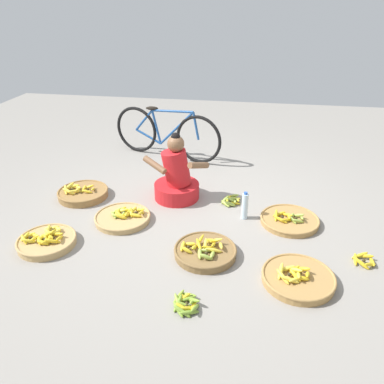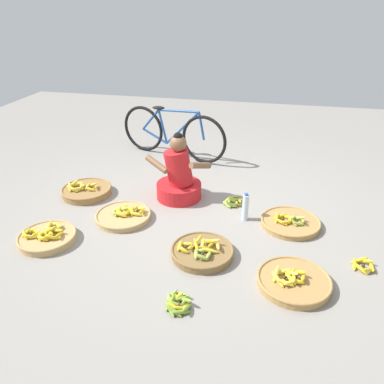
# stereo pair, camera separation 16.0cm
# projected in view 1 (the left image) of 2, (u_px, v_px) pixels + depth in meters

# --- Properties ---
(ground_plane) EXTENTS (10.00, 10.00, 0.00)m
(ground_plane) POSITION_uv_depth(u_px,v_px,m) (195.00, 212.00, 4.15)
(ground_plane) COLOR gray
(vendor_woman_front) EXTENTS (0.74, 0.52, 0.79)m
(vendor_woman_front) POSITION_uv_depth(u_px,v_px,m) (177.00, 178.00, 4.33)
(vendor_woman_front) COLOR red
(vendor_woman_front) RESTS_ON ground
(bicycle_leaning) EXTENTS (1.65, 0.52, 0.73)m
(bicycle_leaning) POSITION_uv_depth(u_px,v_px,m) (166.00, 133.00, 5.42)
(bicycle_leaning) COLOR black
(bicycle_leaning) RESTS_ON ground
(banana_basket_back_left) EXTENTS (0.60, 0.60, 0.15)m
(banana_basket_back_left) POSITION_uv_depth(u_px,v_px,m) (298.00, 278.00, 3.11)
(banana_basket_back_left) COLOR #A87F47
(banana_basket_back_left) RESTS_ON ground
(banana_basket_mid_right) EXTENTS (0.55, 0.55, 0.14)m
(banana_basket_mid_right) POSITION_uv_depth(u_px,v_px,m) (47.00, 241.00, 3.58)
(banana_basket_mid_right) COLOR tan
(banana_basket_mid_right) RESTS_ON ground
(banana_basket_near_vendor) EXTENTS (0.57, 0.57, 0.15)m
(banana_basket_near_vendor) POSITION_uv_depth(u_px,v_px,m) (205.00, 251.00, 3.43)
(banana_basket_near_vendor) COLOR brown
(banana_basket_near_vendor) RESTS_ON ground
(banana_basket_back_center) EXTENTS (0.58, 0.58, 0.16)m
(banana_basket_back_center) POSITION_uv_depth(u_px,v_px,m) (83.00, 193.00, 4.44)
(banana_basket_back_center) COLOR olive
(banana_basket_back_center) RESTS_ON ground
(banana_basket_near_bicycle) EXTENTS (0.61, 0.61, 0.13)m
(banana_basket_near_bicycle) POSITION_uv_depth(u_px,v_px,m) (289.00, 220.00, 3.93)
(banana_basket_near_bicycle) COLOR #A87F47
(banana_basket_near_bicycle) RESTS_ON ground
(banana_basket_mid_left) EXTENTS (0.59, 0.59, 0.13)m
(banana_basket_mid_left) POSITION_uv_depth(u_px,v_px,m) (123.00, 217.00, 3.97)
(banana_basket_mid_left) COLOR tan
(banana_basket_mid_left) RESTS_ON ground
(loose_bananas_back_right) EXTENTS (0.22, 0.22, 0.10)m
(loose_bananas_back_right) POSITION_uv_depth(u_px,v_px,m) (364.00, 260.00, 3.34)
(loose_bananas_back_right) COLOR gold
(loose_bananas_back_right) RESTS_ON ground
(loose_bananas_front_left) EXTENTS (0.23, 0.28, 0.10)m
(loose_bananas_front_left) POSITION_uv_depth(u_px,v_px,m) (186.00, 304.00, 2.87)
(loose_bananas_front_left) COLOR #8CAD38
(loose_bananas_front_left) RESTS_ON ground
(loose_bananas_front_right) EXTENTS (0.24, 0.27, 0.09)m
(loose_bananas_front_right) POSITION_uv_depth(u_px,v_px,m) (231.00, 200.00, 4.32)
(loose_bananas_front_right) COLOR #9EB747
(loose_bananas_front_right) RESTS_ON ground
(water_bottle) EXTENTS (0.07, 0.07, 0.31)m
(water_bottle) POSITION_uv_depth(u_px,v_px,m) (245.00, 206.00, 3.97)
(water_bottle) COLOR silver
(water_bottle) RESTS_ON ground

